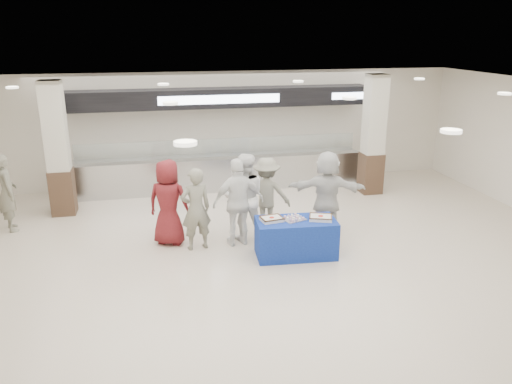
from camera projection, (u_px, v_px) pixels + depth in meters
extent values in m
plane|color=beige|center=(262.00, 275.00, 9.12)|extent=(14.00, 14.00, 0.00)
cube|color=#B5B7BC|center=(220.00, 173.00, 14.00)|extent=(8.00, 0.80, 0.90)
cube|color=#B5B7BC|center=(219.00, 157.00, 13.86)|extent=(8.00, 0.85, 0.04)
cube|color=white|center=(221.00, 148.00, 13.48)|extent=(7.60, 0.02, 0.50)
cube|color=black|center=(218.00, 98.00, 13.36)|extent=(8.40, 0.70, 0.50)
cube|color=white|center=(220.00, 99.00, 13.02)|extent=(3.20, 0.03, 0.22)
cube|color=white|center=(356.00, 96.00, 13.78)|extent=(1.40, 0.03, 0.18)
cube|color=#3A271A|center=(63.00, 192.00, 12.05)|extent=(0.55, 0.55, 1.10)
cube|color=beige|center=(55.00, 126.00, 11.56)|extent=(0.50, 0.50, 2.10)
cube|color=#3A271A|center=(371.00, 173.00, 13.66)|extent=(0.55, 0.55, 1.10)
cube|color=beige|center=(375.00, 115.00, 13.16)|extent=(0.50, 0.50, 2.10)
cube|color=#163599|center=(296.00, 238.00, 9.80)|extent=(1.61, 0.90, 0.75)
cube|color=white|center=(272.00, 219.00, 9.65)|extent=(0.45, 0.38, 0.06)
cube|color=#4C2F15|center=(272.00, 217.00, 9.63)|extent=(0.45, 0.38, 0.02)
cylinder|color=red|center=(272.00, 217.00, 9.63)|extent=(0.10, 0.10, 0.01)
cube|color=white|center=(321.00, 218.00, 9.71)|extent=(0.53, 0.47, 0.07)
cube|color=#4C2F15|center=(321.00, 216.00, 9.70)|extent=(0.53, 0.47, 0.02)
cylinder|color=red|center=(321.00, 216.00, 9.70)|extent=(0.12, 0.12, 0.01)
cube|color=#ABABB0|center=(294.00, 219.00, 9.71)|extent=(0.50, 0.44, 0.02)
imported|color=maroon|center=(169.00, 202.00, 10.23)|extent=(1.04, 0.89, 1.80)
imported|color=slate|center=(196.00, 209.00, 9.99)|extent=(0.69, 0.53, 1.71)
imported|color=white|center=(244.00, 197.00, 10.48)|extent=(0.96, 0.77, 1.86)
imported|color=white|center=(238.00, 202.00, 10.17)|extent=(1.13, 0.58, 1.84)
imported|color=slate|center=(267.00, 194.00, 11.02)|extent=(1.18, 0.86, 1.64)
imported|color=silver|center=(327.00, 192.00, 10.85)|extent=(1.78, 1.02, 1.83)
imported|color=slate|center=(7.00, 192.00, 10.95)|extent=(0.63, 0.75, 1.75)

